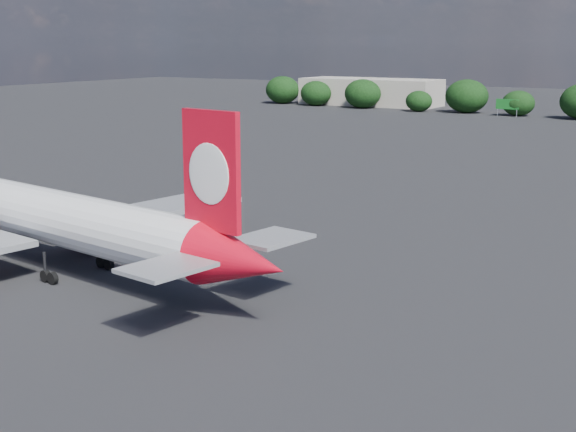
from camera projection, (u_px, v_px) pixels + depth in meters
The scene contains 4 objects.
ground at pixel (378, 195), 102.38m from camera, with size 500.00×500.00×0.00m, color black.
qantas_airliner at pixel (70, 222), 66.61m from camera, with size 45.06×42.98×14.71m.
terminal_building at pixel (371, 92), 244.63m from camera, with size 42.00×16.00×8.00m.
highway_sign at pixel (507, 104), 207.46m from camera, with size 6.00×0.30×4.50m.
Camera 1 is at (42.88, -31.72, 19.23)m, focal length 50.00 mm.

